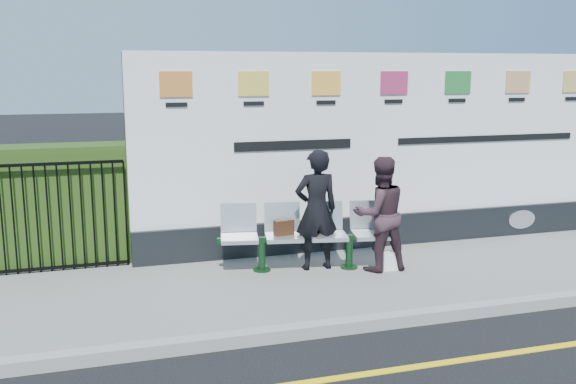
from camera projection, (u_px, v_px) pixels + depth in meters
The scene contains 12 objects.
ground at pixel (504, 354), 6.56m from camera, with size 80.00×80.00×0.00m, color black.
pavement at pixel (396, 275), 8.90m from camera, with size 14.00×3.00×0.12m, color slate.
kerb at pixel (453, 313), 7.49m from camera, with size 14.00×0.18×0.14m, color gray.
yellow_line at pixel (504, 354), 6.56m from camera, with size 14.00×0.10×0.01m, color yellow.
billboard at pixel (389, 163), 10.06m from camera, with size 8.00×0.30×3.00m.
hedge at pixel (50, 205), 9.14m from camera, with size 2.35×0.70×1.70m, color #294414.
railing at pixel (48, 217), 8.73m from camera, with size 2.05×0.06×1.54m, color black, non-canonical shape.
bench at pixel (306, 252), 8.92m from camera, with size 2.35×0.60×0.50m, color silver, non-canonical shape.
woman_left at pixel (316, 210), 8.85m from camera, with size 0.61×0.40×1.69m, color black.
woman_right at pixel (380, 214), 8.81m from camera, with size 0.77×0.60×1.59m, color #37242B.
handbag_brown at pixel (284, 227), 8.82m from camera, with size 0.27×0.12×0.21m, color #321B0D.
carrier_bag_white at pixel (390, 260), 8.94m from camera, with size 0.26×0.16×0.26m, color white.
Camera 1 is at (-3.89, -5.24, 2.87)m, focal length 40.00 mm.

